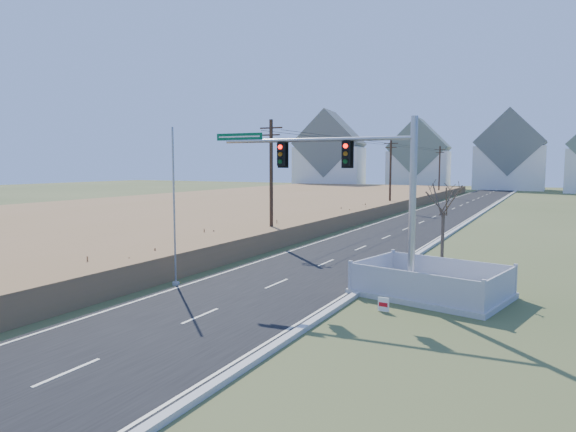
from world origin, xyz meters
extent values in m
plane|color=#414D25|center=(0.00, 0.00, 0.00)|extent=(260.00, 260.00, 0.00)
cube|color=black|center=(0.00, 50.00, 0.03)|extent=(8.00, 180.00, 0.06)
cube|color=#B2AFA8|center=(4.15, 50.00, 0.09)|extent=(0.30, 180.00, 0.18)
cube|color=olive|center=(-24.00, 40.00, 0.65)|extent=(38.00, 110.00, 1.30)
cylinder|color=#422D1E|center=(-6.50, 15.00, 4.50)|extent=(0.26, 0.26, 9.00)
cube|color=#422D1E|center=(-6.50, 15.00, 8.40)|extent=(1.80, 0.10, 0.10)
cube|color=#422D1E|center=(-6.50, 15.00, 7.90)|extent=(1.40, 0.10, 0.10)
cylinder|color=#422D1E|center=(-6.50, 45.00, 4.50)|extent=(0.26, 0.26, 9.00)
cube|color=#422D1E|center=(-6.50, 45.00, 8.40)|extent=(1.80, 0.10, 0.10)
cube|color=#422D1E|center=(-6.50, 45.00, 7.90)|extent=(1.40, 0.10, 0.10)
cylinder|color=#422D1E|center=(-6.50, 75.00, 4.50)|extent=(0.26, 0.26, 9.00)
cube|color=#422D1E|center=(-6.50, 75.00, 8.40)|extent=(1.80, 0.10, 0.10)
cube|color=#422D1E|center=(-6.50, 75.00, 7.90)|extent=(1.40, 0.10, 0.10)
cube|color=white|center=(-38.00, 100.00, 5.00)|extent=(17.38, 13.12, 10.00)
cube|color=slate|center=(-38.00, 100.00, 10.90)|extent=(17.69, 13.38, 16.29)
cube|color=white|center=(-18.00, 108.00, 4.50)|extent=(14.66, 10.95, 9.00)
cube|color=slate|center=(-18.00, 108.00, 9.90)|extent=(14.93, 11.17, 14.26)
cube|color=white|center=(2.00, 112.00, 5.00)|extent=(15.00, 10.00, 10.00)
cube|color=slate|center=(2.00, 112.00, 10.90)|extent=(15.27, 10.20, 15.27)
cylinder|color=#9EA0A5|center=(6.50, 3.91, 0.11)|extent=(0.67, 0.67, 0.22)
cylinder|color=#9EA0A5|center=(6.50, 3.91, 3.88)|extent=(0.29, 0.29, 7.77)
cylinder|color=#9EA0A5|center=(2.07, 3.65, 6.88)|extent=(8.87, 0.71, 0.18)
cube|color=black|center=(3.62, 3.74, 6.26)|extent=(0.36, 0.30, 1.05)
cube|color=black|center=(0.52, 3.55, 6.26)|extent=(0.36, 0.30, 1.05)
cube|color=#055930|center=(-1.70, 3.42, 7.10)|extent=(2.44, 0.19, 0.33)
cube|color=#B7B5AD|center=(7.07, 5.28, 0.12)|extent=(6.96, 5.45, 0.24)
cube|color=#B7B6BB|center=(6.65, 3.36, 0.83)|extent=(5.78, 1.33, 1.18)
cube|color=#B7B6BB|center=(7.48, 7.21, 0.83)|extent=(5.78, 1.33, 1.18)
cube|color=#B7B6BB|center=(4.18, 5.91, 0.83)|extent=(0.91, 3.86, 1.18)
cube|color=#B7B6BB|center=(9.95, 4.66, 0.83)|extent=(0.91, 3.86, 1.18)
cube|color=white|center=(5.94, 1.95, 0.30)|extent=(0.45, 0.08, 0.56)
cube|color=#B90C17|center=(5.93, 1.92, 0.30)|extent=(0.36, 0.04, 0.16)
cylinder|color=#B7B5AD|center=(-4.30, 1.71, 0.08)|extent=(0.34, 0.34, 0.15)
cylinder|color=#9EA0A5|center=(-4.30, 1.71, 3.77)|extent=(0.09, 0.09, 7.54)
cylinder|color=#4C3F33|center=(7.00, 7.92, 1.74)|extent=(0.16, 0.16, 3.49)
camera|label=1|loc=(11.74, -17.29, 5.78)|focal=32.00mm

